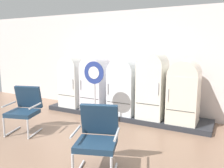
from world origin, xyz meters
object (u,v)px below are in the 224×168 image
refrigerator_4 (184,90)px  armchair_left (25,107)px  sign_stand (94,93)px  refrigerator_1 (95,81)px  refrigerator_3 (152,84)px  refrigerator_2 (123,85)px  refrigerator_0 (72,80)px  armchair_right (97,135)px

refrigerator_4 → armchair_left: size_ratio=1.43×
refrigerator_4 → sign_stand: bearing=-151.9°
armchair_left → refrigerator_1: bearing=72.4°
refrigerator_3 → armchair_left: refrigerator_3 is taller
sign_stand → refrigerator_4: bearing=28.1°
sign_stand → refrigerator_2: bearing=72.5°
refrigerator_0 → refrigerator_2: bearing=0.3°
armchair_right → refrigerator_2: bearing=106.6°
refrigerator_4 → refrigerator_1: bearing=-180.0°
refrigerator_3 → refrigerator_2: bearing=-177.0°
sign_stand → refrigerator_0: bearing=145.7°
refrigerator_0 → sign_stand: refrigerator_0 is taller
refrigerator_1 → armchair_right: bearing=-57.5°
refrigerator_2 → refrigerator_3: 0.79m
refrigerator_0 → refrigerator_1: 0.79m
sign_stand → refrigerator_1: bearing=120.9°
refrigerator_2 → refrigerator_3: (0.78, 0.04, 0.09)m
armchair_right → sign_stand: sign_stand is taller
refrigerator_1 → refrigerator_2: size_ratio=1.02×
refrigerator_4 → sign_stand: refrigerator_4 is taller
refrigerator_4 → armchair_left: (-3.08, -1.99, -0.33)m
armchair_right → sign_stand: bearing=123.5°
refrigerator_2 → sign_stand: (-0.30, -0.95, -0.07)m
refrigerator_0 → refrigerator_3: bearing=1.2°
refrigerator_0 → armchair_right: refrigerator_0 is taller
refrigerator_1 → sign_stand: refrigerator_1 is taller
armchair_left → sign_stand: (1.22, 0.99, 0.26)m
refrigerator_2 → armchair_right: refrigerator_2 is taller
armchair_left → armchair_right: same height
refrigerator_1 → armchair_left: bearing=-107.6°
refrigerator_4 → armchair_right: size_ratio=1.43×
refrigerator_0 → refrigerator_1: bearing=3.6°
armchair_left → sign_stand: size_ratio=0.65×
refrigerator_0 → refrigerator_3: refrigerator_3 is taller
refrigerator_1 → refrigerator_3: (1.68, 0.00, 0.07)m
armchair_left → sign_stand: sign_stand is taller
refrigerator_2 → armchair_left: size_ratio=1.44×
armchair_right → sign_stand: (-1.06, 1.60, 0.26)m
refrigerator_1 → refrigerator_3: refrigerator_3 is taller
sign_stand → refrigerator_3: bearing=42.5°
refrigerator_2 → sign_stand: size_ratio=0.94×
refrigerator_0 → refrigerator_1: (0.79, 0.05, 0.00)m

